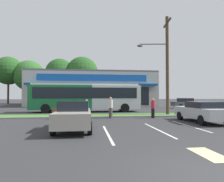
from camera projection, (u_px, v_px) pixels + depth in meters
ground_plane at (224, 179)px, 4.38m from camera, size 240.00×240.00×0.00m
grass_median at (120, 115)px, 18.27m from camera, size 56.00×2.20×0.12m
curb_lip at (123, 117)px, 17.06m from camera, size 56.00×0.24×0.12m
parking_stripe_0 at (107, 133)px, 9.70m from camera, size 0.12×4.80×0.01m
parking_stripe_1 at (158, 130)px, 10.79m from camera, size 0.12×4.80×0.01m
parking_stripe_2 at (188, 126)px, 12.22m from camera, size 0.12×4.80×0.01m
lot_arrow at (209, 154)px, 6.24m from camera, size 0.70×1.60×0.01m
storefront_building at (92, 89)px, 40.96m from camera, size 23.42×15.40×6.42m
tree_far_left at (8, 71)px, 46.65m from camera, size 6.58×6.58×11.10m
tree_left at (29, 76)px, 47.11m from camera, size 7.17×7.17×10.29m
tree_mid_left at (60, 73)px, 48.04m from camera, size 6.97×6.97×10.88m
tree_mid at (82, 73)px, 48.00m from camera, size 7.62×7.62×11.33m
utility_pole at (166, 62)px, 18.86m from camera, size 3.09×2.40×9.42m
city_bus at (86, 97)px, 22.98m from camera, size 12.43×2.88×3.25m
bus_stop_bench at (63, 113)px, 15.75m from camera, size 1.60×0.45×0.95m
car_0 at (107, 103)px, 29.61m from camera, size 4.70×1.94×1.46m
car_1 at (202, 111)px, 13.92m from camera, size 1.97×4.75×1.44m
car_3 at (186, 103)px, 30.51m from camera, size 4.45×1.87×1.52m
car_4 at (74, 115)px, 10.68m from camera, size 1.91×4.30×1.55m
pedestrian_near_bench at (153, 108)px, 16.58m from camera, size 0.33×0.33×1.64m
pedestrian_by_pole at (87, 110)px, 14.92m from camera, size 0.32×0.32×1.57m
pedestrian_mid at (111, 108)px, 16.42m from camera, size 0.35×0.35×1.75m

